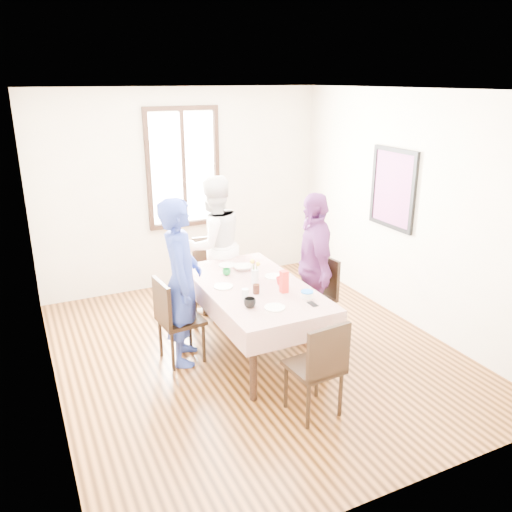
% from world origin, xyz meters
% --- Properties ---
extents(ground, '(4.50, 4.50, 0.00)m').
position_xyz_m(ground, '(0.00, 0.00, 0.00)').
color(ground, black).
rests_on(ground, ground).
extents(back_wall, '(4.00, 0.00, 4.00)m').
position_xyz_m(back_wall, '(0.00, 2.25, 1.35)').
color(back_wall, beige).
rests_on(back_wall, ground).
extents(right_wall, '(0.00, 4.50, 4.50)m').
position_xyz_m(right_wall, '(2.00, 0.00, 1.35)').
color(right_wall, beige).
rests_on(right_wall, ground).
extents(window_frame, '(1.02, 0.06, 1.62)m').
position_xyz_m(window_frame, '(0.00, 2.23, 1.65)').
color(window_frame, black).
rests_on(window_frame, back_wall).
extents(window_pane, '(0.90, 0.02, 1.50)m').
position_xyz_m(window_pane, '(0.00, 2.24, 1.65)').
color(window_pane, white).
rests_on(window_pane, back_wall).
extents(art_poster, '(0.04, 0.76, 0.96)m').
position_xyz_m(art_poster, '(1.98, 0.30, 1.55)').
color(art_poster, red).
rests_on(art_poster, right_wall).
extents(dining_table, '(0.90, 1.75, 0.75)m').
position_xyz_m(dining_table, '(0.00, 0.01, 0.38)').
color(dining_table, black).
rests_on(dining_table, ground).
extents(tablecloth, '(1.02, 1.87, 0.01)m').
position_xyz_m(tablecloth, '(0.00, 0.01, 0.76)').
color(tablecloth, '#4F0903').
rests_on(tablecloth, dining_table).
extents(chair_left, '(0.46, 0.46, 0.91)m').
position_xyz_m(chair_left, '(-0.75, 0.18, 0.46)').
color(chair_left, black).
rests_on(chair_left, ground).
extents(chair_right, '(0.47, 0.47, 0.91)m').
position_xyz_m(chair_right, '(0.76, 0.07, 0.46)').
color(chair_right, black).
rests_on(chair_right, ground).
extents(chair_far, '(0.46, 0.46, 0.91)m').
position_xyz_m(chair_far, '(0.00, 1.21, 0.46)').
color(chair_far, black).
rests_on(chair_far, ground).
extents(chair_near, '(0.45, 0.45, 0.91)m').
position_xyz_m(chair_near, '(0.00, -1.19, 0.46)').
color(chair_near, black).
rests_on(chair_near, ground).
extents(person_left, '(0.61, 0.73, 1.73)m').
position_xyz_m(person_left, '(-0.73, 0.18, 0.86)').
color(person_left, navy).
rests_on(person_left, ground).
extents(person_far, '(0.93, 0.78, 1.72)m').
position_xyz_m(person_far, '(0.00, 1.19, 0.86)').
color(person_far, white).
rests_on(person_far, ground).
extents(person_right, '(0.69, 1.05, 1.67)m').
position_xyz_m(person_right, '(0.74, 0.07, 0.83)').
color(person_right, '#692C6D').
rests_on(person_right, ground).
extents(mug_black, '(0.13, 0.13, 0.09)m').
position_xyz_m(mug_black, '(-0.26, -0.46, 0.81)').
color(mug_black, black).
rests_on(mug_black, tablecloth).
extents(mug_flag, '(0.10, 0.10, 0.08)m').
position_xyz_m(mug_flag, '(0.26, -0.09, 0.80)').
color(mug_flag, red).
rests_on(mug_flag, tablecloth).
extents(mug_green, '(0.11, 0.11, 0.07)m').
position_xyz_m(mug_green, '(-0.14, 0.41, 0.80)').
color(mug_green, '#0C7226').
rests_on(mug_green, tablecloth).
extents(serving_bowl, '(0.25, 0.25, 0.05)m').
position_xyz_m(serving_bowl, '(0.09, 0.49, 0.79)').
color(serving_bowl, white).
rests_on(serving_bowl, tablecloth).
extents(juice_carton, '(0.07, 0.07, 0.23)m').
position_xyz_m(juice_carton, '(0.20, -0.28, 0.88)').
color(juice_carton, red).
rests_on(juice_carton, tablecloth).
extents(butter_tub, '(0.12, 0.12, 0.06)m').
position_xyz_m(butter_tub, '(0.33, -0.50, 0.79)').
color(butter_tub, white).
rests_on(butter_tub, tablecloth).
extents(jam_jar, '(0.07, 0.07, 0.10)m').
position_xyz_m(jam_jar, '(-0.07, -0.19, 0.81)').
color(jam_jar, black).
rests_on(jam_jar, tablecloth).
extents(drinking_glass, '(0.07, 0.07, 0.10)m').
position_xyz_m(drinking_glass, '(-0.22, -0.26, 0.81)').
color(drinking_glass, silver).
rests_on(drinking_glass, tablecloth).
extents(smartphone, '(0.06, 0.12, 0.01)m').
position_xyz_m(smartphone, '(0.30, -0.66, 0.77)').
color(smartphone, black).
rests_on(smartphone, tablecloth).
extents(flower_vase, '(0.08, 0.08, 0.15)m').
position_xyz_m(flower_vase, '(0.04, 0.06, 0.84)').
color(flower_vase, silver).
rests_on(flower_vase, tablecloth).
extents(plate_left, '(0.20, 0.20, 0.01)m').
position_xyz_m(plate_left, '(-0.30, 0.11, 0.77)').
color(plate_left, white).
rests_on(plate_left, tablecloth).
extents(plate_right, '(0.20, 0.20, 0.01)m').
position_xyz_m(plate_right, '(0.30, 0.14, 0.77)').
color(plate_right, white).
rests_on(plate_right, tablecloth).
extents(plate_far, '(0.20, 0.20, 0.01)m').
position_xyz_m(plate_far, '(-0.02, 0.69, 0.77)').
color(plate_far, white).
rests_on(plate_far, tablecloth).
extents(plate_near, '(0.20, 0.20, 0.01)m').
position_xyz_m(plate_near, '(-0.06, -0.58, 0.77)').
color(plate_near, white).
rests_on(plate_near, tablecloth).
extents(butter_lid, '(0.12, 0.12, 0.01)m').
position_xyz_m(butter_lid, '(0.33, -0.50, 0.83)').
color(butter_lid, blue).
rests_on(butter_lid, butter_tub).
extents(flower_bunch, '(0.09, 0.09, 0.10)m').
position_xyz_m(flower_bunch, '(0.04, 0.06, 0.96)').
color(flower_bunch, yellow).
rests_on(flower_bunch, flower_vase).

